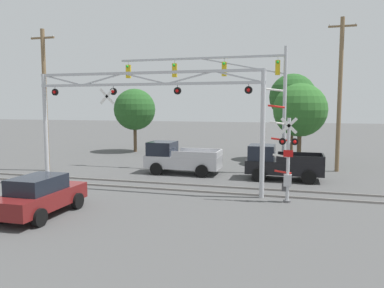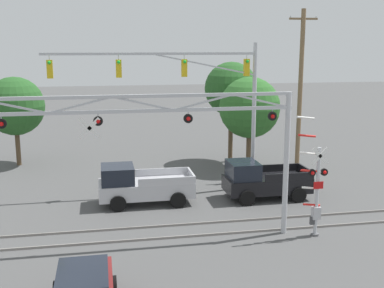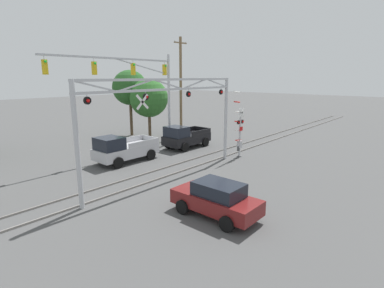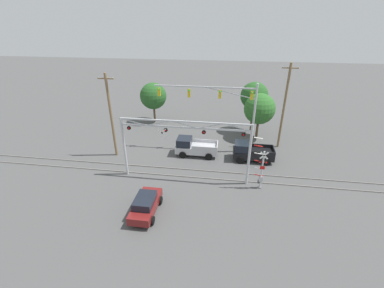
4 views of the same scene
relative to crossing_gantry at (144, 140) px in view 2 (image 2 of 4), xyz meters
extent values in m
cube|color=gray|center=(0.01, 0.28, -4.42)|extent=(80.00, 0.08, 0.10)
cube|color=gray|center=(0.01, 1.72, -4.42)|extent=(80.00, 0.08, 0.10)
cylinder|color=#B7BABF|center=(6.19, 0.00, -1.30)|extent=(0.24, 0.24, 6.34)
cube|color=#B7BABF|center=(0.01, 0.00, 1.20)|extent=(12.59, 0.14, 0.14)
cube|color=#B7BABF|center=(0.01, 0.00, 1.80)|extent=(12.59, 0.14, 0.14)
cube|color=#B7BABF|center=(-4.93, 0.00, 1.50)|extent=(2.49, 0.08, 0.67)
cube|color=#B7BABF|center=(-2.46, 0.00, 1.50)|extent=(2.49, 0.08, 0.67)
cube|color=#B7BABF|center=(0.01, 0.00, 1.50)|extent=(2.49, 0.08, 0.67)
cube|color=#B7BABF|center=(2.48, 0.00, 1.50)|extent=(2.49, 0.08, 0.67)
cube|color=#B7BABF|center=(4.95, 0.00, 1.50)|extent=(2.49, 0.08, 0.67)
cylinder|color=black|center=(-5.44, 0.00, 0.84)|extent=(0.38, 0.10, 0.38)
sphere|color=red|center=(-5.44, -0.07, 0.84)|extent=(0.18, 0.18, 0.18)
cylinder|color=#B7BABF|center=(-5.44, 0.00, 1.08)|extent=(0.04, 0.04, 0.10)
cylinder|color=black|center=(-1.80, 0.00, 0.84)|extent=(0.38, 0.10, 0.38)
sphere|color=red|center=(-1.80, -0.07, 0.84)|extent=(0.18, 0.18, 0.18)
cylinder|color=#B7BABF|center=(-1.80, 0.00, 1.08)|extent=(0.04, 0.04, 0.10)
cylinder|color=black|center=(1.83, 0.00, 0.84)|extent=(0.38, 0.10, 0.38)
sphere|color=red|center=(1.83, -0.07, 0.84)|extent=(0.18, 0.18, 0.18)
cylinder|color=#B7BABF|center=(1.83, 0.00, 1.08)|extent=(0.04, 0.04, 0.10)
cylinder|color=black|center=(5.47, 0.00, 0.84)|extent=(0.38, 0.10, 0.38)
sphere|color=red|center=(5.47, -0.07, 0.84)|extent=(0.18, 0.18, 0.18)
cylinder|color=#B7BABF|center=(5.47, 0.00, 1.08)|extent=(0.04, 0.04, 0.10)
cube|color=white|center=(-2.15, -0.10, 0.58)|extent=(0.88, 0.03, 0.88)
cube|color=white|center=(-2.15, -0.10, 0.58)|extent=(0.88, 0.03, 0.88)
cylinder|color=black|center=(-2.15, -0.12, 0.58)|extent=(0.04, 0.04, 0.02)
cylinder|color=#B7BABF|center=(7.44, -0.55, -2.48)|extent=(0.16, 0.16, 3.99)
cylinder|color=#59595B|center=(7.44, -0.55, -4.42)|extent=(0.35, 0.35, 0.10)
cube|color=white|center=(7.44, -0.66, -0.83)|extent=(0.78, 0.03, 0.78)
cube|color=white|center=(7.44, -0.66, -0.83)|extent=(0.78, 0.03, 0.78)
cylinder|color=black|center=(7.44, -0.69, -0.83)|extent=(0.04, 0.04, 0.02)
cylinder|color=black|center=(7.16, -0.55, -1.58)|extent=(0.32, 0.09, 0.32)
sphere|color=red|center=(7.16, -0.61, -1.58)|extent=(0.16, 0.16, 0.16)
cylinder|color=black|center=(7.72, -0.55, -1.58)|extent=(0.32, 0.09, 0.32)
sphere|color=red|center=(7.72, -0.61, -1.58)|extent=(0.16, 0.16, 0.16)
cube|color=#B7BABF|center=(7.44, -0.55, -1.58)|extent=(0.64, 0.06, 0.06)
cube|color=red|center=(7.44, -0.65, -2.13)|extent=(0.44, 0.02, 0.32)
cube|color=#B2B2B7|center=(7.44, -0.55, -3.42)|extent=(0.36, 0.28, 0.56)
cylinder|color=red|center=(7.21, -0.55, -3.04)|extent=(0.78, 0.09, 0.18)
cylinder|color=white|center=(7.12, -0.55, -2.27)|extent=(0.78, 0.09, 0.18)
cylinder|color=red|center=(7.03, -0.55, -1.49)|extent=(0.78, 0.09, 0.18)
cylinder|color=white|center=(6.93, -0.55, -0.72)|extent=(0.78, 0.09, 0.18)
cylinder|color=red|center=(6.84, -0.55, 0.05)|extent=(0.78, 0.09, 0.18)
cylinder|color=white|center=(6.75, -0.55, 0.82)|extent=(0.78, 0.09, 0.18)
cube|color=#3F3F42|center=(7.30, -0.55, -3.77)|extent=(0.24, 0.12, 0.36)
cylinder|color=#B7BABF|center=(6.99, 7.11, -0.26)|extent=(0.24, 0.24, 8.42)
cube|color=#B7BABF|center=(1.13, 7.11, 3.35)|extent=(11.72, 0.14, 0.14)
cube|color=#B7BABF|center=(4.06, 7.11, 2.75)|extent=(5.87, 0.08, 1.28)
cylinder|color=#B7BABF|center=(-4.23, 7.11, 3.20)|extent=(0.04, 0.04, 0.30)
cube|color=gold|center=(-4.23, 7.11, 2.57)|extent=(0.30, 0.26, 0.96)
sphere|color=green|center=(-4.23, 6.94, 2.92)|extent=(0.18, 0.18, 0.18)
cylinder|color=#B7BABF|center=(-0.65, 7.11, 3.20)|extent=(0.04, 0.04, 0.30)
cube|color=gold|center=(-0.65, 7.11, 2.57)|extent=(0.30, 0.26, 0.96)
sphere|color=green|center=(-0.65, 6.94, 2.92)|extent=(0.18, 0.18, 0.18)
cylinder|color=#B7BABF|center=(2.92, 7.11, 3.20)|extent=(0.04, 0.04, 0.30)
cube|color=gold|center=(2.92, 7.11, 2.57)|extent=(0.30, 0.26, 0.96)
sphere|color=green|center=(2.92, 6.94, 2.92)|extent=(0.18, 0.18, 0.18)
cylinder|color=#B7BABF|center=(6.49, 7.11, 3.20)|extent=(0.04, 0.04, 0.30)
cube|color=gold|center=(6.49, 7.11, 2.57)|extent=(0.30, 0.26, 0.96)
sphere|color=green|center=(6.49, 6.94, 2.92)|extent=(0.18, 0.18, 0.18)
cube|color=#B7B7BC|center=(0.53, 5.29, -3.65)|extent=(4.96, 2.07, 0.81)
cube|color=black|center=(-0.96, 5.29, -2.80)|extent=(1.68, 1.90, 0.90)
cube|color=#B7B7BC|center=(1.47, 4.29, -3.05)|extent=(2.88, 0.08, 0.40)
cube|color=#B7B7BC|center=(1.47, 6.28, -3.05)|extent=(2.88, 0.08, 0.40)
cube|color=#B7B7BC|center=(2.97, 5.29, -3.05)|extent=(0.10, 1.99, 0.40)
cylinder|color=black|center=(-1.00, 4.24, -4.06)|extent=(0.83, 0.24, 0.83)
cylinder|color=black|center=(-1.00, 6.34, -4.06)|extent=(0.83, 0.24, 0.83)
cylinder|color=black|center=(2.07, 4.24, -4.06)|extent=(0.83, 0.24, 0.83)
cylinder|color=black|center=(2.07, 6.34, -4.06)|extent=(0.83, 0.24, 0.83)
cube|color=black|center=(7.13, 4.95, -3.65)|extent=(4.61, 2.07, 0.81)
cube|color=black|center=(5.75, 4.95, -2.80)|extent=(1.56, 1.90, 0.90)
cube|color=black|center=(8.01, 3.96, -3.05)|extent=(2.65, 0.08, 0.40)
cube|color=black|center=(8.01, 5.95, -3.05)|extent=(2.65, 0.08, 0.40)
cube|color=black|center=(9.38, 4.95, -3.05)|extent=(0.10, 1.99, 0.40)
cylinder|color=black|center=(5.70, 3.91, -4.06)|extent=(0.83, 0.24, 0.83)
cylinder|color=black|center=(5.70, 6.00, -4.06)|extent=(0.83, 0.24, 0.83)
cylinder|color=black|center=(8.56, 3.91, -4.06)|extent=(0.83, 0.24, 0.83)
cylinder|color=black|center=(8.56, 6.00, -4.06)|extent=(0.83, 0.24, 0.83)
cube|color=black|center=(-2.40, -5.66, -3.11)|extent=(1.51, 2.22, 0.63)
cylinder|color=black|center=(-1.50, -4.21, -4.12)|extent=(0.24, 0.70, 0.70)
cylinder|color=brown|center=(10.57, 8.94, 0.75)|extent=(0.28, 0.28, 10.44)
cube|color=brown|center=(10.57, 8.94, 5.37)|extent=(1.80, 0.12, 0.12)
cylinder|color=silver|center=(9.75, 8.94, 5.47)|extent=(0.08, 0.08, 0.12)
cylinder|color=silver|center=(11.39, 8.94, 5.47)|extent=(0.08, 0.08, 0.12)
cylinder|color=brown|center=(8.03, 11.21, -3.07)|extent=(0.32, 0.32, 2.80)
sphere|color=#2D6628|center=(8.03, 11.21, -0.25)|extent=(4.06, 4.06, 4.06)
cylinder|color=brown|center=(7.41, 13.59, -2.50)|extent=(0.32, 0.32, 3.95)
sphere|color=#265623|center=(7.41, 13.59, 0.80)|extent=(3.78, 3.78, 3.78)
cylinder|color=brown|center=(-7.49, 15.37, -3.09)|extent=(0.32, 0.32, 2.76)
sphere|color=#265623|center=(-7.49, 15.37, -0.30)|extent=(4.03, 4.03, 4.03)
camera|label=1|loc=(7.74, -18.47, 0.10)|focal=35.00mm
camera|label=2|loc=(-1.67, -19.24, 3.78)|focal=45.00mm
camera|label=3|loc=(-12.99, -13.31, 1.97)|focal=28.00mm
camera|label=4|loc=(3.86, -21.81, 10.34)|focal=24.00mm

